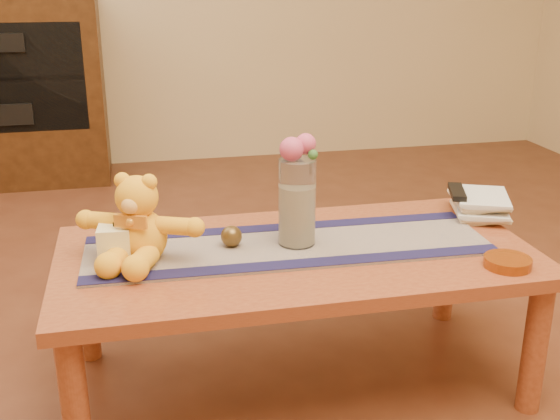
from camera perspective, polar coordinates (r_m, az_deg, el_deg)
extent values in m
plane|color=#512617|center=(2.23, 1.29, -14.08)|extent=(5.50, 5.50, 0.00)
cube|color=brown|center=(2.02, 1.38, -3.90)|extent=(1.40, 0.70, 0.04)
cylinder|color=brown|center=(1.84, -16.82, -15.48)|extent=(0.07, 0.07, 0.41)
cylinder|color=brown|center=(2.13, 20.60, -10.77)|extent=(0.07, 0.07, 0.41)
cylinder|color=brown|center=(2.34, -15.98, -7.40)|extent=(0.07, 0.07, 0.41)
cylinder|color=brown|center=(2.57, 13.76, -4.64)|extent=(0.07, 0.07, 0.41)
cube|color=#1D1A4B|center=(2.04, 0.75, -3.01)|extent=(1.21, 0.38, 0.01)
cube|color=#16143D|center=(1.91, 1.63, -4.51)|extent=(1.20, 0.09, 0.00)
cube|color=#16143D|center=(2.17, -0.02, -1.44)|extent=(1.20, 0.09, 0.00)
cube|color=#F2EAB2|center=(1.95, -13.66, -2.81)|extent=(0.10, 0.10, 0.11)
cylinder|color=black|center=(1.93, -13.80, -1.18)|extent=(0.00, 0.00, 0.01)
cylinder|color=silver|center=(2.00, 1.44, 0.65)|extent=(0.11, 0.11, 0.26)
cylinder|color=beige|center=(2.01, 1.43, -0.41)|extent=(0.09, 0.09, 0.18)
sphere|color=#C2446E|center=(1.94, 0.98, 5.13)|extent=(0.07, 0.07, 0.07)
sphere|color=#C2446E|center=(1.96, 2.16, 5.59)|extent=(0.06, 0.06, 0.06)
sphere|color=#4C57A4|center=(1.99, 1.52, 5.29)|extent=(0.04, 0.04, 0.04)
sphere|color=#4C57A4|center=(1.97, 0.49, 4.90)|extent=(0.04, 0.04, 0.04)
sphere|color=#33662D|center=(1.95, 2.77, 4.66)|extent=(0.03, 0.03, 0.03)
sphere|color=#533C1B|center=(2.02, -4.10, -2.20)|extent=(0.07, 0.07, 0.06)
imported|color=beige|center=(2.37, 14.45, -0.15)|extent=(0.22, 0.26, 0.02)
imported|color=beige|center=(2.37, 14.62, 0.25)|extent=(0.24, 0.27, 0.02)
imported|color=beige|center=(2.36, 14.37, 0.75)|extent=(0.21, 0.26, 0.02)
imported|color=beige|center=(2.35, 14.67, 1.14)|extent=(0.24, 0.27, 0.02)
cube|color=black|center=(2.34, 14.63, 1.49)|extent=(0.10, 0.17, 0.02)
cylinder|color=#BF5914|center=(2.00, 18.55, -4.18)|extent=(0.17, 0.17, 0.03)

